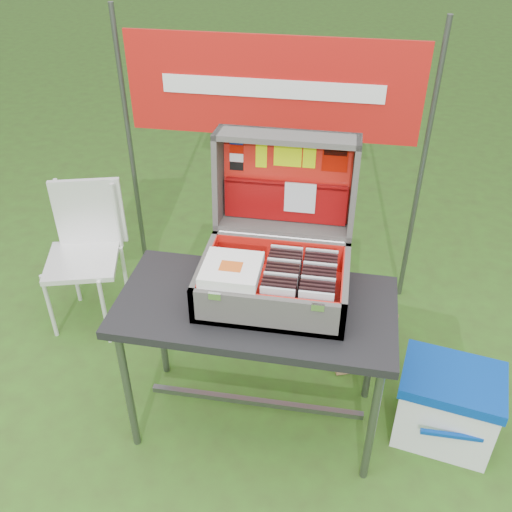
% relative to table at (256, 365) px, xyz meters
% --- Properties ---
extents(ground, '(80.00, 80.00, 0.00)m').
position_rel_table_xyz_m(ground, '(-0.10, 0.04, -0.37)').
color(ground, '#344B1C').
rests_on(ground, ground).
extents(table, '(1.21, 0.62, 0.75)m').
position_rel_table_xyz_m(table, '(0.00, 0.00, 0.00)').
color(table, '#252527').
rests_on(table, ground).
extents(table_top, '(1.21, 0.62, 0.04)m').
position_rel_table_xyz_m(table_top, '(0.00, 0.00, 0.35)').
color(table_top, '#252527').
rests_on(table_top, ground).
extents(table_leg_fl, '(0.04, 0.04, 0.71)m').
position_rel_table_xyz_m(table_leg_fl, '(-0.54, -0.24, -0.02)').
color(table_leg_fl, '#59595B').
rests_on(table_leg_fl, ground).
extents(table_leg_fr, '(0.04, 0.04, 0.71)m').
position_rel_table_xyz_m(table_leg_fr, '(0.54, -0.24, -0.02)').
color(table_leg_fr, '#59595B').
rests_on(table_leg_fr, ground).
extents(table_leg_bl, '(0.04, 0.04, 0.71)m').
position_rel_table_xyz_m(table_leg_bl, '(-0.54, 0.24, -0.02)').
color(table_leg_bl, '#59595B').
rests_on(table_leg_bl, ground).
extents(table_leg_br, '(0.04, 0.04, 0.71)m').
position_rel_table_xyz_m(table_leg_br, '(0.54, 0.24, -0.02)').
color(table_leg_br, '#59595B').
rests_on(table_leg_br, ground).
extents(table_brace, '(1.05, 0.03, 0.03)m').
position_rel_table_xyz_m(table_brace, '(0.00, 0.00, -0.25)').
color(table_brace, '#59595B').
rests_on(table_brace, ground).
extents(suitcase, '(0.63, 0.61, 0.61)m').
position_rel_table_xyz_m(suitcase, '(0.07, 0.11, 0.68)').
color(suitcase, '#64625C').
rests_on(suitcase, table).
extents(suitcase_base_bottom, '(0.63, 0.45, 0.02)m').
position_rel_table_xyz_m(suitcase_base_bottom, '(0.07, 0.05, 0.39)').
color(suitcase_base_bottom, '#64625C').
rests_on(suitcase_base_bottom, table_top).
extents(suitcase_base_wall_front, '(0.63, 0.02, 0.17)m').
position_rel_table_xyz_m(suitcase_base_wall_front, '(0.07, -0.16, 0.46)').
color(suitcase_base_wall_front, '#64625C').
rests_on(suitcase_base_wall_front, table_top).
extents(suitcase_base_wall_back, '(0.63, 0.02, 0.17)m').
position_rel_table_xyz_m(suitcase_base_wall_back, '(0.07, 0.26, 0.46)').
color(suitcase_base_wall_back, '#64625C').
rests_on(suitcase_base_wall_back, table_top).
extents(suitcase_base_wall_left, '(0.02, 0.45, 0.17)m').
position_rel_table_xyz_m(suitcase_base_wall_left, '(-0.23, 0.05, 0.46)').
color(suitcase_base_wall_left, '#64625C').
rests_on(suitcase_base_wall_left, table_top).
extents(suitcase_base_wall_right, '(0.02, 0.45, 0.17)m').
position_rel_table_xyz_m(suitcase_base_wall_right, '(0.37, 0.05, 0.46)').
color(suitcase_base_wall_right, '#64625C').
rests_on(suitcase_base_wall_right, table_top).
extents(suitcase_liner_floor, '(0.58, 0.40, 0.01)m').
position_rel_table_xyz_m(suitcase_liner_floor, '(0.07, 0.05, 0.40)').
color(suitcase_liner_floor, red).
rests_on(suitcase_liner_floor, suitcase_base_bottom).
extents(suitcase_latch_left, '(0.05, 0.01, 0.03)m').
position_rel_table_xyz_m(suitcase_latch_left, '(-0.13, -0.17, 0.53)').
color(suitcase_latch_left, silver).
rests_on(suitcase_latch_left, suitcase_base_wall_front).
extents(suitcase_latch_right, '(0.05, 0.01, 0.03)m').
position_rel_table_xyz_m(suitcase_latch_right, '(0.27, -0.17, 0.53)').
color(suitcase_latch_right, silver).
rests_on(suitcase_latch_right, suitcase_base_wall_front).
extents(suitcase_hinge, '(0.56, 0.02, 0.02)m').
position_rel_table_xyz_m(suitcase_hinge, '(0.07, 0.27, 0.54)').
color(suitcase_hinge, silver).
rests_on(suitcase_hinge, suitcase_base_wall_back).
extents(suitcase_lid_back, '(0.63, 0.06, 0.45)m').
position_rel_table_xyz_m(suitcase_lid_back, '(0.07, 0.45, 0.75)').
color(suitcase_lid_back, '#64625C').
rests_on(suitcase_lid_back, suitcase_base_wall_back).
extents(suitcase_lid_rim_far, '(0.63, 0.17, 0.04)m').
position_rel_table_xyz_m(suitcase_lid_rim_far, '(0.07, 0.40, 0.97)').
color(suitcase_lid_rim_far, '#64625C').
rests_on(suitcase_lid_rim_far, suitcase_lid_back).
extents(suitcase_lid_rim_near, '(0.63, 0.17, 0.04)m').
position_rel_table_xyz_m(suitcase_lid_rim_near, '(0.07, 0.36, 0.55)').
color(suitcase_lid_rim_near, '#64625C').
rests_on(suitcase_lid_rim_near, suitcase_lid_back).
extents(suitcase_lid_rim_left, '(0.02, 0.21, 0.46)m').
position_rel_table_xyz_m(suitcase_lid_rim_left, '(-0.23, 0.38, 0.76)').
color(suitcase_lid_rim_left, '#64625C').
rests_on(suitcase_lid_rim_left, suitcase_lid_back).
extents(suitcase_lid_rim_right, '(0.02, 0.21, 0.46)m').
position_rel_table_xyz_m(suitcase_lid_rim_right, '(0.37, 0.38, 0.76)').
color(suitcase_lid_rim_right, '#64625C').
rests_on(suitcase_lid_rim_right, suitcase_lid_back).
extents(suitcase_lid_liner, '(0.57, 0.04, 0.39)m').
position_rel_table_xyz_m(suitcase_lid_liner, '(0.07, 0.43, 0.75)').
color(suitcase_lid_liner, red).
rests_on(suitcase_lid_liner, suitcase_lid_back).
extents(suitcase_liner_wall_front, '(0.58, 0.01, 0.14)m').
position_rel_table_xyz_m(suitcase_liner_wall_front, '(0.07, -0.15, 0.47)').
color(suitcase_liner_wall_front, red).
rests_on(suitcase_liner_wall_front, suitcase_base_bottom).
extents(suitcase_liner_wall_back, '(0.58, 0.01, 0.14)m').
position_rel_table_xyz_m(suitcase_liner_wall_back, '(0.07, 0.25, 0.47)').
color(suitcase_liner_wall_back, red).
rests_on(suitcase_liner_wall_back, suitcase_base_bottom).
extents(suitcase_liner_wall_left, '(0.01, 0.40, 0.14)m').
position_rel_table_xyz_m(suitcase_liner_wall_left, '(-0.22, 0.05, 0.47)').
color(suitcase_liner_wall_left, red).
rests_on(suitcase_liner_wall_left, suitcase_base_bottom).
extents(suitcase_liner_wall_right, '(0.01, 0.40, 0.14)m').
position_rel_table_xyz_m(suitcase_liner_wall_right, '(0.35, 0.05, 0.47)').
color(suitcase_liner_wall_right, red).
rests_on(suitcase_liner_wall_right, suitcase_base_bottom).
extents(suitcase_lid_pocket, '(0.56, 0.05, 0.18)m').
position_rel_table_xyz_m(suitcase_lid_pocket, '(0.07, 0.41, 0.65)').
color(suitcase_lid_pocket, maroon).
rests_on(suitcase_lid_pocket, suitcase_lid_liner).
extents(suitcase_pocket_edge, '(0.55, 0.02, 0.02)m').
position_rel_table_xyz_m(suitcase_pocket_edge, '(0.07, 0.41, 0.74)').
color(suitcase_pocket_edge, maroon).
rests_on(suitcase_pocket_edge, suitcase_lid_pocket).
extents(suitcase_pocket_cd, '(0.14, 0.02, 0.14)m').
position_rel_table_xyz_m(suitcase_pocket_cd, '(0.14, 0.39, 0.68)').
color(suitcase_pocket_cd, silver).
rests_on(suitcase_pocket_cd, suitcase_lid_pocket).
extents(lid_sticker_cc_a, '(0.06, 0.01, 0.04)m').
position_rel_table_xyz_m(lid_sticker_cc_a, '(-0.16, 0.44, 0.92)').
color(lid_sticker_cc_a, '#1933B2').
rests_on(lid_sticker_cc_a, suitcase_lid_liner).
extents(lid_sticker_cc_b, '(0.06, 0.01, 0.04)m').
position_rel_table_xyz_m(lid_sticker_cc_b, '(-0.16, 0.44, 0.88)').
color(lid_sticker_cc_b, '#AA0D00').
rests_on(lid_sticker_cc_b, suitcase_lid_liner).
extents(lid_sticker_cc_c, '(0.06, 0.01, 0.04)m').
position_rel_table_xyz_m(lid_sticker_cc_c, '(-0.16, 0.43, 0.84)').
color(lid_sticker_cc_c, white).
rests_on(lid_sticker_cc_c, suitcase_lid_liner).
extents(lid_sticker_cc_d, '(0.06, 0.01, 0.04)m').
position_rel_table_xyz_m(lid_sticker_cc_d, '(-0.16, 0.43, 0.80)').
color(lid_sticker_cc_d, black).
rests_on(lid_sticker_cc_d, suitcase_lid_liner).
extents(lid_card_neon_tall, '(0.05, 0.01, 0.12)m').
position_rel_table_xyz_m(lid_card_neon_tall, '(-0.05, 0.44, 0.86)').
color(lid_card_neon_tall, '#C3EA04').
rests_on(lid_card_neon_tall, suitcase_lid_liner).
extents(lid_card_neon_main, '(0.12, 0.01, 0.10)m').
position_rel_table_xyz_m(lid_card_neon_main, '(0.07, 0.44, 0.86)').
color(lid_card_neon_main, '#C3EA04').
rests_on(lid_card_neon_main, suitcase_lid_liner).
extents(lid_card_neon_small, '(0.06, 0.01, 0.10)m').
position_rel_table_xyz_m(lid_card_neon_small, '(0.16, 0.44, 0.86)').
color(lid_card_neon_small, '#C3EA04').
rests_on(lid_card_neon_small, suitcase_lid_liner).
extents(lid_sticker_band, '(0.11, 0.01, 0.11)m').
position_rel_table_xyz_m(lid_sticker_band, '(0.28, 0.44, 0.86)').
color(lid_sticker_band, '#AA0D00').
rests_on(lid_sticker_band, suitcase_lid_liner).
extents(lid_sticker_band_bar, '(0.10, 0.01, 0.02)m').
position_rel_table_xyz_m(lid_sticker_band_bar, '(0.28, 0.44, 0.89)').
color(lid_sticker_band_bar, black).
rests_on(lid_sticker_band_bar, suitcase_lid_liner).
extents(cd_left_0, '(0.14, 0.01, 0.16)m').
position_rel_table_xyz_m(cd_left_0, '(0.11, -0.12, 0.48)').
color(cd_left_0, silver).
rests_on(cd_left_0, suitcase_liner_floor).
extents(cd_left_1, '(0.14, 0.01, 0.16)m').
position_rel_table_xyz_m(cd_left_1, '(0.11, -0.10, 0.48)').
color(cd_left_1, black).
rests_on(cd_left_1, suitcase_liner_floor).
extents(cd_left_2, '(0.14, 0.01, 0.16)m').
position_rel_table_xyz_m(cd_left_2, '(0.11, -0.07, 0.48)').
color(cd_left_2, black).
rests_on(cd_left_2, suitcase_liner_floor).
extents(cd_left_3, '(0.14, 0.01, 0.16)m').
position_rel_table_xyz_m(cd_left_3, '(0.11, -0.05, 0.48)').
color(cd_left_3, black).
rests_on(cd_left_3, suitcase_liner_floor).
extents(cd_left_4, '(0.14, 0.01, 0.16)m').
position_rel_table_xyz_m(cd_left_4, '(0.11, -0.03, 0.48)').
color(cd_left_4, silver).
rests_on(cd_left_4, suitcase_liner_floor).
extents(cd_left_5, '(0.14, 0.01, 0.16)m').
position_rel_table_xyz_m(cd_left_5, '(0.11, -0.00, 0.48)').
color(cd_left_5, black).
rests_on(cd_left_5, suitcase_liner_floor).
extents(cd_left_6, '(0.14, 0.01, 0.16)m').
position_rel_table_xyz_m(cd_left_6, '(0.11, 0.02, 0.48)').
color(cd_left_6, black).
rests_on(cd_left_6, suitcase_liner_floor).
extents(cd_left_7, '(0.14, 0.01, 0.16)m').
position_rel_table_xyz_m(cd_left_7, '(0.11, 0.05, 0.48)').
color(cd_left_7, black).
rests_on(cd_left_7, suitcase_liner_floor).
extents(cd_left_8, '(0.14, 0.01, 0.16)m').
position_rel_table_xyz_m(cd_left_8, '(0.11, 0.07, 0.48)').
color(cd_left_8, silver).
rests_on(cd_left_8, suitcase_liner_floor).
extents(cd_left_9, '(0.14, 0.01, 0.16)m').
position_rel_table_xyz_m(cd_left_9, '(0.11, 0.10, 0.48)').
color(cd_left_9, black).
rests_on(cd_left_9, suitcase_liner_floor).
extents(cd_left_10, '(0.14, 0.01, 0.16)m').
position_rel_table_xyz_m(cd_left_10, '(0.11, 0.12, 0.48)').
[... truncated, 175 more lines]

